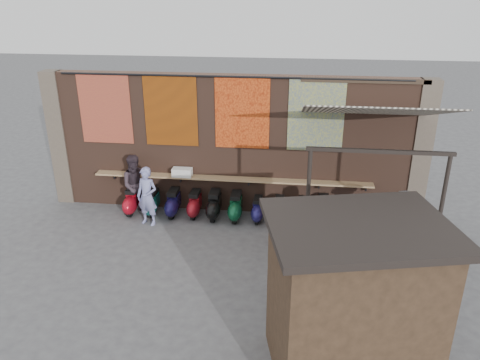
{
  "coord_description": "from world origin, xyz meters",
  "views": [
    {
      "loc": [
        1.75,
        -9.93,
        6.2
      ],
      "look_at": [
        0.4,
        1.2,
        1.55
      ],
      "focal_mm": 35.0,
      "sensor_mm": 36.0,
      "label": 1
    }
  ],
  "objects_px": {
    "scooter_stool_6": "(258,210)",
    "shopper_grey": "(402,225)",
    "scooter_stool_4": "(214,205)",
    "scooter_stool_7": "(279,210)",
    "scooter_stool_0": "(132,201)",
    "shopper_tan": "(350,230)",
    "scooter_stool_9": "(323,211)",
    "scooter_stool_3": "(195,204)",
    "diner_left": "(147,196)",
    "scooter_stool_1": "(152,203)",
    "shopper_navy": "(322,235)",
    "market_stall": "(352,303)",
    "scooter_stool_5": "(236,207)",
    "scooter_stool_2": "(173,203)",
    "diner_right": "(137,185)",
    "scooter_stool_8": "(302,211)",
    "shelf_box": "(182,172)"
  },
  "relations": [
    {
      "from": "scooter_stool_3",
      "to": "scooter_stool_7",
      "type": "xyz_separation_m",
      "value": [
        2.45,
        -0.07,
        -0.01
      ]
    },
    {
      "from": "scooter_stool_2",
      "to": "scooter_stool_6",
      "type": "height_order",
      "value": "scooter_stool_2"
    },
    {
      "from": "scooter_stool_1",
      "to": "scooter_stool_4",
      "type": "bearing_deg",
      "value": -1.0
    },
    {
      "from": "scooter_stool_7",
      "to": "shopper_navy",
      "type": "xyz_separation_m",
      "value": [
        1.06,
        -2.24,
        0.53
      ]
    },
    {
      "from": "scooter_stool_2",
      "to": "diner_right",
      "type": "bearing_deg",
      "value": -179.42
    },
    {
      "from": "scooter_stool_3",
      "to": "diner_left",
      "type": "height_order",
      "value": "diner_left"
    },
    {
      "from": "scooter_stool_7",
      "to": "shelf_box",
      "type": "bearing_deg",
      "value": 173.5
    },
    {
      "from": "scooter_stool_8",
      "to": "market_stall",
      "type": "distance_m",
      "value": 5.57
    },
    {
      "from": "scooter_stool_4",
      "to": "shelf_box",
      "type": "bearing_deg",
      "value": 162.26
    },
    {
      "from": "scooter_stool_1",
      "to": "shopper_navy",
      "type": "relative_size",
      "value": 0.43
    },
    {
      "from": "scooter_stool_4",
      "to": "scooter_stool_5",
      "type": "bearing_deg",
      "value": -1.76
    },
    {
      "from": "scooter_stool_5",
      "to": "shopper_grey",
      "type": "relative_size",
      "value": 0.47
    },
    {
      "from": "scooter_stool_2",
      "to": "shopper_tan",
      "type": "distance_m",
      "value": 5.2
    },
    {
      "from": "scooter_stool_1",
      "to": "market_stall",
      "type": "relative_size",
      "value": 0.28
    },
    {
      "from": "scooter_stool_2",
      "to": "scooter_stool_4",
      "type": "bearing_deg",
      "value": -1.05
    },
    {
      "from": "scooter_stool_4",
      "to": "scooter_stool_6",
      "type": "distance_m",
      "value": 1.25
    },
    {
      "from": "scooter_stool_1",
      "to": "shopper_grey",
      "type": "relative_size",
      "value": 0.43
    },
    {
      "from": "scooter_stool_5",
      "to": "shopper_grey",
      "type": "height_order",
      "value": "shopper_grey"
    },
    {
      "from": "scooter_stool_5",
      "to": "shopper_navy",
      "type": "bearing_deg",
      "value": -44.07
    },
    {
      "from": "scooter_stool_5",
      "to": "shopper_tan",
      "type": "xyz_separation_m",
      "value": [
        2.98,
        -1.86,
        0.46
      ]
    },
    {
      "from": "scooter_stool_3",
      "to": "shopper_navy",
      "type": "relative_size",
      "value": 0.44
    },
    {
      "from": "scooter_stool_6",
      "to": "scooter_stool_9",
      "type": "relative_size",
      "value": 0.87
    },
    {
      "from": "scooter_stool_0",
      "to": "scooter_stool_5",
      "type": "bearing_deg",
      "value": -0.9
    },
    {
      "from": "scooter_stool_5",
      "to": "shopper_tan",
      "type": "distance_m",
      "value": 3.54
    },
    {
      "from": "scooter_stool_2",
      "to": "diner_right",
      "type": "distance_m",
      "value": 1.17
    },
    {
      "from": "scooter_stool_2",
      "to": "scooter_stool_8",
      "type": "xyz_separation_m",
      "value": [
        3.73,
        0.02,
        -0.04
      ]
    },
    {
      "from": "scooter_stool_6",
      "to": "shopper_grey",
      "type": "distance_m",
      "value": 3.95
    },
    {
      "from": "scooter_stool_0",
      "to": "shopper_tan",
      "type": "distance_m",
      "value": 6.36
    },
    {
      "from": "scooter_stool_7",
      "to": "scooter_stool_9",
      "type": "xyz_separation_m",
      "value": [
        1.23,
        0.04,
        0.04
      ]
    },
    {
      "from": "scooter_stool_1",
      "to": "scooter_stool_9",
      "type": "bearing_deg",
      "value": -0.06
    },
    {
      "from": "scooter_stool_5",
      "to": "market_stall",
      "type": "xyz_separation_m",
      "value": [
        2.64,
        -5.37,
        0.97
      ]
    },
    {
      "from": "scooter_stool_8",
      "to": "shopper_grey",
      "type": "relative_size",
      "value": 0.41
    },
    {
      "from": "scooter_stool_2",
      "to": "diner_right",
      "type": "height_order",
      "value": "diner_right"
    },
    {
      "from": "scooter_stool_5",
      "to": "scooter_stool_7",
      "type": "relative_size",
      "value": 1.11
    },
    {
      "from": "scooter_stool_5",
      "to": "scooter_stool_7",
      "type": "height_order",
      "value": "scooter_stool_5"
    },
    {
      "from": "scooter_stool_6",
      "to": "scooter_stool_8",
      "type": "relative_size",
      "value": 0.99
    },
    {
      "from": "scooter_stool_6",
      "to": "diner_right",
      "type": "height_order",
      "value": "diner_right"
    },
    {
      "from": "scooter_stool_0",
      "to": "scooter_stool_3",
      "type": "distance_m",
      "value": 1.87
    },
    {
      "from": "scooter_stool_4",
      "to": "scooter_stool_6",
      "type": "bearing_deg",
      "value": -0.77
    },
    {
      "from": "scooter_stool_6",
      "to": "scooter_stool_9",
      "type": "height_order",
      "value": "scooter_stool_9"
    },
    {
      "from": "scooter_stool_3",
      "to": "market_stall",
      "type": "relative_size",
      "value": 0.28
    },
    {
      "from": "scooter_stool_0",
      "to": "scooter_stool_9",
      "type": "bearing_deg",
      "value": -0.02
    },
    {
      "from": "scooter_stool_1",
      "to": "shopper_navy",
      "type": "xyz_separation_m",
      "value": [
        4.78,
        -2.29,
        0.52
      ]
    },
    {
      "from": "scooter_stool_5",
      "to": "shopper_tan",
      "type": "height_order",
      "value": "shopper_tan"
    },
    {
      "from": "scooter_stool_0",
      "to": "scooter_stool_2",
      "type": "relative_size",
      "value": 1.0
    },
    {
      "from": "scooter_stool_1",
      "to": "diner_left",
      "type": "height_order",
      "value": "diner_left"
    },
    {
      "from": "shelf_box",
      "to": "diner_right",
      "type": "xyz_separation_m",
      "value": [
        -1.29,
        -0.3,
        -0.34
      ]
    },
    {
      "from": "scooter_stool_4",
      "to": "scooter_stool_7",
      "type": "distance_m",
      "value": 1.87
    },
    {
      "from": "scooter_stool_2",
      "to": "market_stall",
      "type": "height_order",
      "value": "market_stall"
    },
    {
      "from": "scooter_stool_2",
      "to": "shopper_grey",
      "type": "height_order",
      "value": "shopper_grey"
    }
  ]
}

